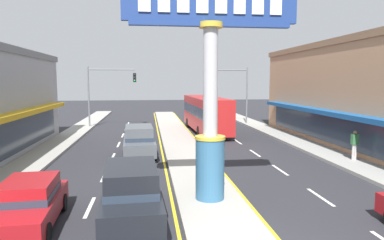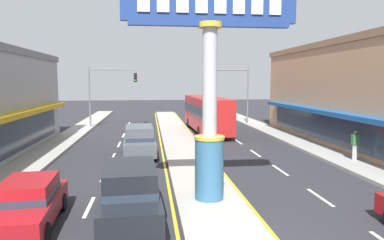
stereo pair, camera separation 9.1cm
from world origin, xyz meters
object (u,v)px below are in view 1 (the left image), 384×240
at_px(traffic_light_right_side, 231,86).
at_px(suv_near_left_lane, 139,141).
at_px(suv_near_right_lane, 132,193).
at_px(district_sign, 210,89).
at_px(traffic_light_left_side, 106,86).
at_px(pedestrian_near_kerb, 355,143).
at_px(bus_far_right_lane, 206,112).
at_px(sedan_mid_left_lane, 29,203).

xyz_separation_m(traffic_light_right_side, suv_near_left_lane, (-9.48, -14.74, -3.26)).
height_order(traffic_light_right_side, suv_near_right_lane, traffic_light_right_side).
xyz_separation_m(suv_near_right_lane, suv_near_left_lane, (0.00, 10.41, 0.00)).
bearing_deg(traffic_light_right_side, suv_near_right_lane, -110.66).
bearing_deg(district_sign, traffic_light_left_side, 105.83).
bearing_deg(pedestrian_near_kerb, bus_far_right_lane, 116.15).
distance_m(suv_near_left_lane, sedan_mid_left_lane, 10.92).
bearing_deg(traffic_light_left_side, bus_far_right_lane, -24.69).
bearing_deg(suv_near_left_lane, traffic_light_right_side, 57.25).
height_order(bus_far_right_lane, sedan_mid_left_lane, bus_far_right_lane).
distance_m(traffic_light_right_side, sedan_mid_left_lane, 28.42).
relative_size(traffic_light_left_side, bus_far_right_lane, 0.55).
xyz_separation_m(bus_far_right_lane, sedan_mid_left_lane, (-9.20, -20.23, -1.08)).
height_order(district_sign, pedestrian_near_kerb, district_sign).
height_order(district_sign, traffic_light_left_side, district_sign).
bearing_deg(traffic_light_left_side, suv_near_right_lane, -81.71).
relative_size(traffic_light_right_side, sedan_mid_left_lane, 1.41).
xyz_separation_m(traffic_light_right_side, sedan_mid_left_lane, (-12.78, -25.15, -3.46)).
relative_size(bus_far_right_lane, sedan_mid_left_lane, 2.57).
height_order(suv_near_right_lane, sedan_mid_left_lane, suv_near_right_lane).
xyz_separation_m(traffic_light_left_side, sedan_mid_left_lane, (0.28, -24.59, -3.46)).
distance_m(district_sign, traffic_light_right_side, 24.48).
bearing_deg(sedan_mid_left_lane, suv_near_right_lane, -0.00).
xyz_separation_m(sedan_mid_left_lane, pedestrian_near_kerb, (15.71, 6.96, 0.37)).
xyz_separation_m(traffic_light_left_side, traffic_light_right_side, (13.06, 0.56, 0.00)).
bearing_deg(suv_near_right_lane, sedan_mid_left_lane, 180.00).
bearing_deg(district_sign, sedan_mid_left_lane, -166.00).
distance_m(traffic_light_right_side, bus_far_right_lane, 6.53).
bearing_deg(sedan_mid_left_lane, bus_far_right_lane, 65.56).
height_order(traffic_light_left_side, bus_far_right_lane, traffic_light_left_side).
distance_m(district_sign, suv_near_left_lane, 9.95).
bearing_deg(suv_near_left_lane, sedan_mid_left_lane, -107.59).
height_order(bus_far_right_lane, suv_near_left_lane, bus_far_right_lane).
relative_size(traffic_light_right_side, bus_far_right_lane, 0.55).
relative_size(suv_near_right_lane, suv_near_left_lane, 1.00).
relative_size(bus_far_right_lane, suv_near_left_lane, 2.41).
bearing_deg(bus_far_right_lane, suv_near_left_lane, -120.97).
bearing_deg(district_sign, bus_far_right_lane, 81.04).
distance_m(traffic_light_right_side, suv_near_right_lane, 27.07).
height_order(traffic_light_left_side, suv_near_right_lane, traffic_light_left_side).
relative_size(traffic_light_left_side, traffic_light_right_side, 1.00).
distance_m(bus_far_right_lane, sedan_mid_left_lane, 22.25).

